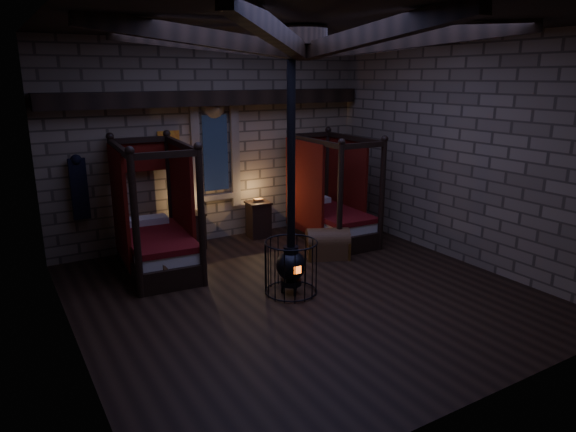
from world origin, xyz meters
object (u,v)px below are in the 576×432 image
bed_left (156,239)px  stove (291,260)px  bed_right (330,214)px  trunk_right (328,244)px  trunk_left (175,267)px

bed_left → stove: stove is taller
stove → bed_right: bearing=47.3°
bed_left → bed_right: (3.83, -0.13, -0.03)m
trunk_right → trunk_left: bearing=-161.8°
bed_left → trunk_right: bed_left is taller
bed_right → stove: size_ratio=0.55×
bed_left → trunk_left: bearing=-79.0°
bed_right → trunk_left: bed_right is taller
bed_left → stove: (1.56, -2.23, -0.01)m
trunk_left → stove: bearing=-64.2°
bed_left → trunk_left: size_ratio=2.47×
trunk_right → stove: 1.91m
trunk_left → trunk_right: (2.99, -0.35, 0.00)m
bed_right → bed_left: bearing=-179.7°
stove → trunk_left: bearing=139.7°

